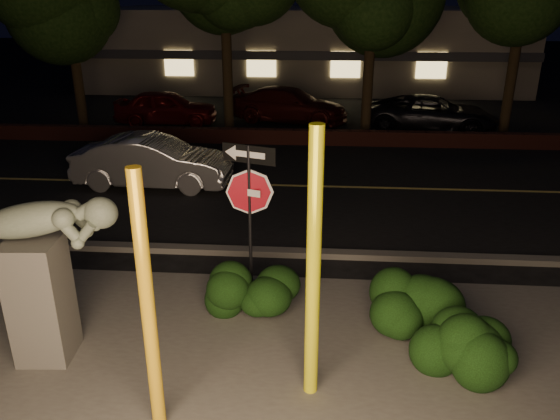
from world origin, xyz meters
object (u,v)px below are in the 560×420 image
object	(u,v)px
sculpture	(37,262)
silver_sedan	(152,162)
signpost	(249,193)
parked_car_dark	(432,114)
parked_car_darkred	(290,105)
yellow_pole_left	(148,308)
yellow_pole_right	(313,271)
parked_car_red	(166,107)

from	to	relation	value
sculpture	silver_sedan	xyz separation A→B (m)	(-0.67, 7.24, -0.81)
signpost	parked_car_dark	distance (m)	13.36
parked_car_darkred	silver_sedan	bearing A→B (deg)	172.09
yellow_pole_left	yellow_pole_right	size ratio (longest dim) A/B	0.92
sculpture	parked_car_red	bearing A→B (deg)	94.71
parked_car_dark	silver_sedan	bearing A→B (deg)	139.25
sculpture	parked_car_red	world-z (taller)	sculpture
yellow_pole_left	sculpture	world-z (taller)	yellow_pole_left
parked_car_red	silver_sedan	bearing A→B (deg)	-170.65
parked_car_red	parked_car_darkred	world-z (taller)	parked_car_darkred
parked_car_dark	signpost	bearing A→B (deg)	167.47
sculpture	parked_car_dark	bearing A→B (deg)	56.87
yellow_pole_left	parked_car_dark	distance (m)	16.38
silver_sedan	parked_car_darkred	size ratio (longest dim) A/B	0.88
signpost	sculpture	xyz separation A→B (m)	(-2.60, -1.79, -0.40)
parked_car_red	parked_car_darkred	distance (m)	4.78
silver_sedan	parked_car_dark	bearing A→B (deg)	-49.17
silver_sedan	parked_car_red	distance (m)	7.34
yellow_pole_left	signpost	xyz separation A→B (m)	(0.73, 2.98, 0.27)
signpost	parked_car_red	bearing A→B (deg)	130.01
silver_sedan	yellow_pole_left	bearing A→B (deg)	-161.35
yellow_pole_left	parked_car_darkred	distance (m)	16.44
yellow_pole_right	sculpture	bearing A→B (deg)	172.63
signpost	yellow_pole_left	bearing A→B (deg)	-84.86
yellow_pole_right	parked_car_red	bearing A→B (deg)	111.62
yellow_pole_right	silver_sedan	distance (m)	8.90
sculpture	parked_car_dark	size ratio (longest dim) A/B	0.51
signpost	parked_car_red	xyz separation A→B (m)	(-4.86, 12.61, -1.21)
yellow_pole_right	parked_car_darkred	size ratio (longest dim) A/B	0.76
yellow_pole_left	parked_car_darkred	bearing A→B (deg)	87.93
yellow_pole_right	parked_car_red	size ratio (longest dim) A/B	0.90
yellow_pole_left	parked_car_darkred	xyz separation A→B (m)	(0.59, 16.40, -0.94)
yellow_pole_left	signpost	size ratio (longest dim) A/B	1.22
yellow_pole_left	parked_car_dark	size ratio (longest dim) A/B	0.69
parked_car_red	parked_car_darkred	size ratio (longest dim) A/B	0.85
yellow_pole_left	signpost	world-z (taller)	yellow_pole_left
sculpture	parked_car_darkred	distance (m)	15.43
signpost	parked_car_red	distance (m)	13.57
sculpture	yellow_pole_right	bearing A→B (deg)	-11.55
sculpture	parked_car_darkred	bearing A→B (deg)	76.63
parked_car_dark	parked_car_darkred	bearing A→B (deg)	88.04
silver_sedan	parked_car_red	xyz separation A→B (m)	(-1.59, 7.17, -0.01)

